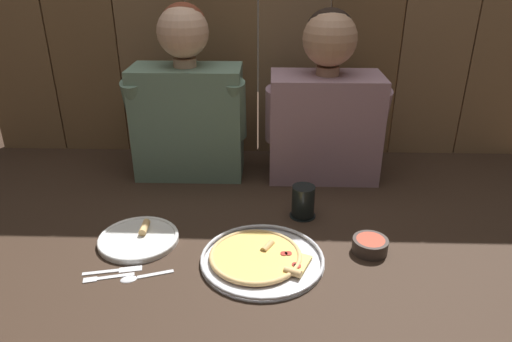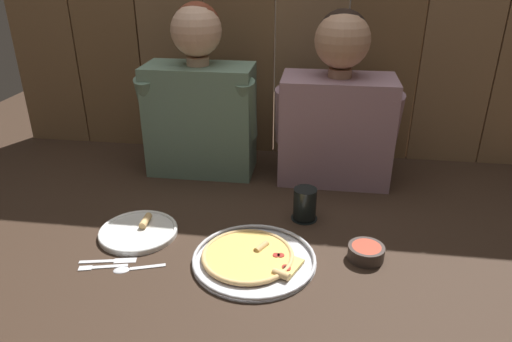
# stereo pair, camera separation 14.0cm
# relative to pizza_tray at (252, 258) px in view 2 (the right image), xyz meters

# --- Properties ---
(ground_plane) EXTENTS (3.20, 3.20, 0.00)m
(ground_plane) POSITION_rel_pizza_tray_xyz_m (-0.03, 0.10, -0.01)
(ground_plane) COLOR #332319
(pizza_tray) EXTENTS (0.34, 0.34, 0.03)m
(pizza_tray) POSITION_rel_pizza_tray_xyz_m (0.00, 0.00, 0.00)
(pizza_tray) COLOR silver
(pizza_tray) RESTS_ON ground
(dinner_plate) EXTENTS (0.23, 0.23, 0.03)m
(dinner_plate) POSITION_rel_pizza_tray_xyz_m (-0.36, 0.09, -0.00)
(dinner_plate) COLOR white
(dinner_plate) RESTS_ON ground
(drinking_glass) EXTENTS (0.08, 0.08, 0.11)m
(drinking_glass) POSITION_rel_pizza_tray_xyz_m (0.13, 0.25, 0.04)
(drinking_glass) COLOR black
(drinking_glass) RESTS_ON ground
(dipping_bowl) EXTENTS (0.10, 0.10, 0.04)m
(dipping_bowl) POSITION_rel_pizza_tray_xyz_m (0.31, 0.05, 0.01)
(dipping_bowl) COLOR #3D332D
(dipping_bowl) RESTS_ON ground
(table_fork) EXTENTS (0.13, 0.05, 0.01)m
(table_fork) POSITION_rel_pizza_tray_xyz_m (-0.40, -0.09, -0.01)
(table_fork) COLOR silver
(table_fork) RESTS_ON ground
(table_knife) EXTENTS (0.16, 0.05, 0.01)m
(table_knife) POSITION_rel_pizza_tray_xyz_m (-0.39, -0.06, -0.01)
(table_knife) COLOR silver
(table_knife) RESTS_ON ground
(table_spoon) EXTENTS (0.14, 0.07, 0.01)m
(table_spoon) POSITION_rel_pizza_tray_xyz_m (-0.32, -0.09, -0.01)
(table_spoon) COLOR silver
(table_spoon) RESTS_ON ground
(diner_left) EXTENTS (0.43, 0.21, 0.62)m
(diner_left) POSITION_rel_pizza_tray_xyz_m (-0.28, 0.56, 0.27)
(diner_left) COLOR slate
(diner_left) RESTS_ON ground
(diner_right) EXTENTS (0.43, 0.22, 0.61)m
(diner_right) POSITION_rel_pizza_tray_xyz_m (0.22, 0.56, 0.26)
(diner_right) COLOR gray
(diner_right) RESTS_ON ground
(wooden_backdrop_wall) EXTENTS (2.19, 0.03, 1.18)m
(wooden_backdrop_wall) POSITION_rel_pizza_tray_xyz_m (-0.03, 0.80, 0.58)
(wooden_backdrop_wall) COLOR brown
(wooden_backdrop_wall) RESTS_ON ground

